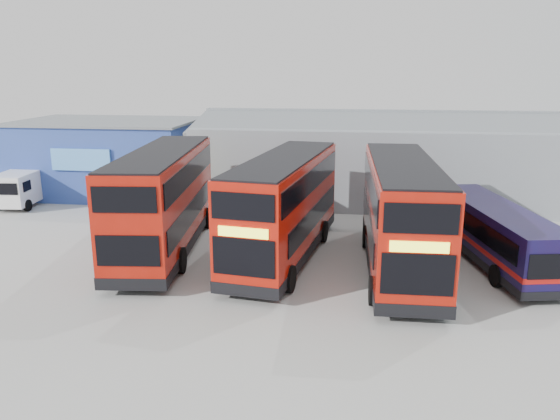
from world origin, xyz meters
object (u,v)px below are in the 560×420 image
(single_decker_blue, at_px, (494,235))
(double_decker_centre, at_px, (284,209))
(office_block, at_px, (109,156))
(panel_van, at_px, (24,185))
(double_decker_left, at_px, (164,202))
(double_decker_right, at_px, (401,217))
(maintenance_shed, at_px, (423,158))

(single_decker_blue, bearing_deg, double_decker_centre, -7.79)
(office_block, xyz_separation_m, panel_van, (-3.97, -4.32, -1.32))
(panel_van, bearing_deg, double_decker_left, -37.44)
(single_decker_blue, bearing_deg, panel_van, -26.23)
(office_block, distance_m, double_decker_right, 23.39)
(office_block, bearing_deg, panel_van, -132.60)
(double_decker_left, bearing_deg, single_decker_blue, 175.55)
(office_block, height_order, double_decker_centre, office_block)
(single_decker_blue, distance_m, panel_van, 28.64)
(office_block, bearing_deg, double_decker_right, -34.11)
(double_decker_right, distance_m, panel_van, 24.97)
(maintenance_shed, relative_size, double_decker_centre, 2.64)
(maintenance_shed, xyz_separation_m, double_decker_centre, (-7.86, -14.30, -0.22))
(double_decker_centre, xyz_separation_m, double_decker_right, (5.23, -0.82, 0.03))
(double_decker_centre, distance_m, single_decker_blue, 9.64)
(double_decker_left, distance_m, double_decker_right, 11.10)
(maintenance_shed, bearing_deg, double_decker_right, -99.88)
(office_block, xyz_separation_m, single_decker_blue, (23.70, -11.71, -1.26))
(office_block, height_order, maintenance_shed, maintenance_shed)
(maintenance_shed, height_order, double_decker_right, maintenance_shed)
(panel_van, bearing_deg, single_decker_blue, -19.96)
(office_block, bearing_deg, double_decker_left, -55.57)
(office_block, distance_m, panel_van, 6.01)
(double_decker_centre, relative_size, double_decker_right, 1.00)
(double_decker_right, height_order, panel_van, double_decker_right)
(double_decker_left, distance_m, single_decker_blue, 15.44)
(office_block, height_order, double_decker_left, office_block)
(double_decker_left, height_order, double_decker_right, double_decker_left)
(office_block, xyz_separation_m, double_decker_right, (19.37, -13.11, -0.17))
(double_decker_centre, relative_size, panel_van, 2.18)
(double_decker_left, relative_size, double_decker_right, 1.03)
(double_decker_centre, bearing_deg, panel_van, 164.22)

